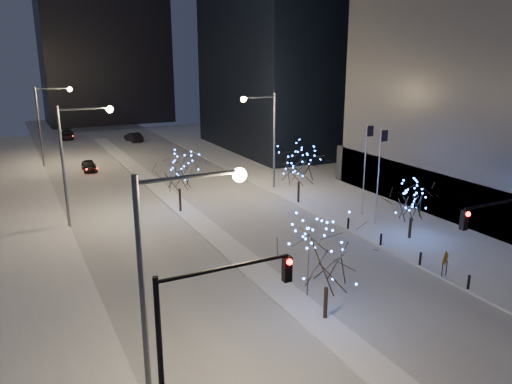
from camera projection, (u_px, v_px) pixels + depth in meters
ground at (380, 375)px, 22.55m from camera, size 160.00×160.00×0.00m
road at (160, 190)px, 52.60m from camera, size 20.00×130.00×0.02m
median at (174, 201)px, 48.29m from camera, size 2.00×80.00×0.15m
east_sidewalk at (364, 208)px, 46.21m from camera, size 10.00×90.00×0.15m
west_sidewalk at (21, 267)px, 33.62m from camera, size 8.00×90.00×0.15m
horizon_block at (102, 15)px, 98.43m from camera, size 24.00×14.00×42.00m
street_lamp_w_near at (169, 263)px, 18.61m from camera, size 4.40×0.56×10.00m
street_lamp_w_mid at (75, 149)px, 40.08m from camera, size 4.40×0.56×10.00m
street_lamp_w_far at (47, 115)px, 61.55m from camera, size 4.40×0.56×10.00m
street_lamp_east at (267, 129)px, 50.93m from camera, size 3.90×0.56×10.00m
traffic_signal_west at (202, 326)px, 17.58m from camera, size 5.26×0.43×7.00m
traffic_signal_east at (508, 237)px, 25.99m from camera, size 5.26×0.43×7.00m
flagpoles at (372, 166)px, 41.85m from camera, size 1.35×2.60×8.00m
bollards at (400, 249)px, 35.40m from camera, size 0.16×12.16×0.90m
car_near at (89, 166)px, 60.68m from camera, size 1.67×3.96×1.34m
car_mid at (134, 137)px, 80.47m from camera, size 2.24×4.64×1.47m
car_far at (67, 135)px, 82.91m from camera, size 2.72×5.33×1.48m
holiday_tree_median_near at (327, 258)px, 26.17m from camera, size 6.03×6.03×5.61m
holiday_tree_median_far at (179, 172)px, 44.19m from camera, size 5.03×5.03×5.42m
holiday_tree_plaza_near at (412, 202)px, 37.89m from camera, size 3.97×3.97×4.53m
holiday_tree_plaza_far at (299, 164)px, 46.85m from camera, size 6.04×6.04×5.79m
construction_sign at (445, 261)px, 31.84m from camera, size 0.99×0.47×1.76m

